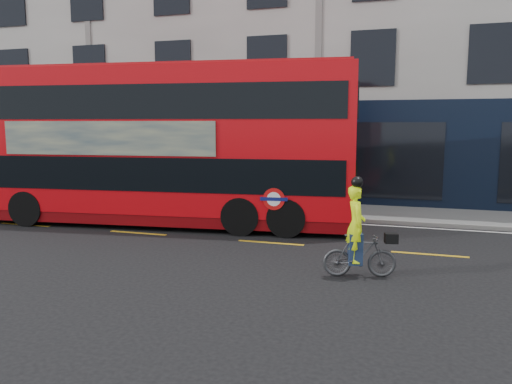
% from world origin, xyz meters
% --- Properties ---
extents(ground, '(120.00, 120.00, 0.00)m').
position_xyz_m(ground, '(0.00, 0.00, 0.00)').
color(ground, black).
rests_on(ground, ground).
extents(pavement, '(60.00, 3.00, 0.12)m').
position_xyz_m(pavement, '(0.00, 6.50, 0.06)').
color(pavement, slate).
rests_on(pavement, ground).
extents(kerb, '(60.00, 0.12, 0.13)m').
position_xyz_m(kerb, '(0.00, 5.00, 0.07)').
color(kerb, gray).
rests_on(kerb, ground).
extents(building_terrace, '(50.00, 10.07, 15.00)m').
position_xyz_m(building_terrace, '(0.00, 12.94, 7.49)').
color(building_terrace, '#BBB8B1').
rests_on(building_terrace, ground).
extents(road_edge_line, '(58.00, 0.10, 0.01)m').
position_xyz_m(road_edge_line, '(0.00, 4.70, 0.00)').
color(road_edge_line, silver).
rests_on(road_edge_line, ground).
extents(lane_dashes, '(58.00, 0.12, 0.01)m').
position_xyz_m(lane_dashes, '(0.00, 1.50, 0.00)').
color(lane_dashes, '#BF9116').
rests_on(lane_dashes, ground).
extents(bus, '(12.30, 4.02, 4.88)m').
position_xyz_m(bus, '(-3.99, 3.06, 2.50)').
color(bus, red).
rests_on(bus, ground).
extents(cyclist, '(1.56, 0.76, 2.10)m').
position_xyz_m(cyclist, '(2.51, -0.80, 0.71)').
color(cyclist, '#414346').
rests_on(cyclist, ground).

